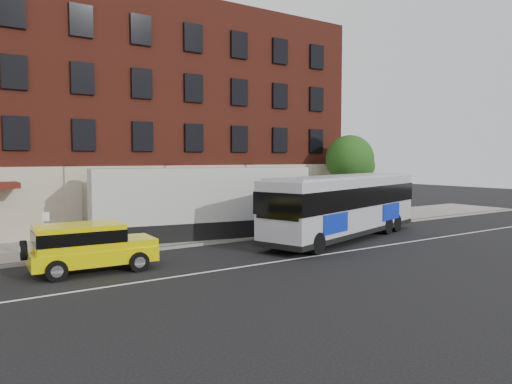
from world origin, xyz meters
TOP-DOWN VIEW (x-y plane):
  - ground at (0.00, 0.00)m, footprint 120.00×120.00m
  - sidewalk at (0.00, 9.00)m, footprint 60.00×6.00m
  - kerb at (0.00, 6.00)m, footprint 60.00×0.25m
  - lane_line at (0.00, 0.50)m, footprint 60.00×0.12m
  - building at (-0.01, 16.92)m, footprint 30.00×12.10m
  - sign_pole at (-8.50, 6.15)m, footprint 0.30×0.20m
  - street_tree at (13.54, 9.48)m, footprint 3.60×3.60m
  - city_bus at (6.99, 3.35)m, footprint 13.49×6.66m
  - yellow_suv at (-7.48, 3.25)m, footprint 5.24×2.50m
  - shipping_container at (0.12, 7.60)m, footprint 12.46×4.57m

SIDE VIEW (x-z plane):
  - ground at x=0.00m, z-range 0.00..0.00m
  - lane_line at x=0.00m, z-range 0.00..0.01m
  - sidewalk at x=0.00m, z-range 0.00..0.15m
  - kerb at x=0.00m, z-range 0.00..0.15m
  - yellow_suv at x=-7.48m, z-range 0.15..2.12m
  - sign_pole at x=-8.50m, z-range 0.20..2.70m
  - city_bus at x=6.99m, z-range 0.19..3.82m
  - shipping_container at x=0.12m, z-range -0.02..4.05m
  - street_tree at x=13.54m, z-range 1.31..7.51m
  - building at x=-0.01m, z-range 0.08..15.08m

